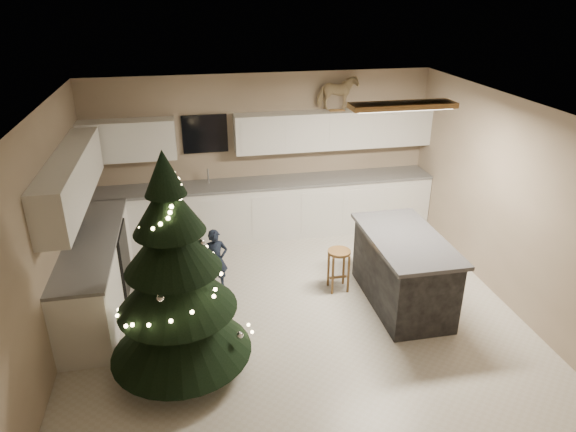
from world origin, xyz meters
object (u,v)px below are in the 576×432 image
(island, at_px, (403,270))
(bar_stool, at_px, (339,260))
(christmas_tree, at_px, (176,288))
(rocking_horse, at_px, (337,93))
(toddler, at_px, (216,260))

(island, height_order, bar_stool, island)
(christmas_tree, xyz_separation_m, rocking_horse, (2.59, 3.19, 1.27))
(rocking_horse, bearing_deg, christmas_tree, 136.39)
(island, distance_m, bar_stool, 0.85)
(bar_stool, height_order, toddler, toddler)
(bar_stool, xyz_separation_m, rocking_horse, (0.49, 1.99, 1.84))
(toddler, bearing_deg, bar_stool, -19.73)
(island, relative_size, christmas_tree, 0.69)
(island, height_order, rocking_horse, rocking_horse)
(christmas_tree, bearing_deg, toddler, 72.55)
(island, relative_size, bar_stool, 2.88)
(christmas_tree, relative_size, toddler, 2.82)
(island, bearing_deg, christmas_tree, -165.39)
(island, height_order, christmas_tree, christmas_tree)
(island, relative_size, toddler, 1.94)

